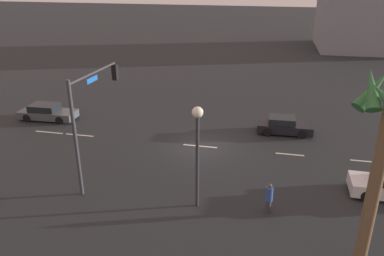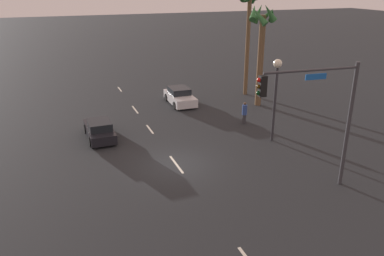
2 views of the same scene
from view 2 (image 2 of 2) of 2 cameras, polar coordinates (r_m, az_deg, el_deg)
ground_plane at (r=22.95m, az=-2.36°, el=-5.32°), size 220.00×220.00×0.00m
lane_stripe_0 at (r=39.46m, az=-10.59°, el=5.64°), size 1.84×0.14×0.01m
lane_stripe_1 at (r=32.86m, az=-8.37°, el=2.69°), size 2.13×0.14×0.01m
lane_stripe_2 at (r=28.34m, az=-6.21°, el=-0.18°), size 1.88×0.14×0.01m
lane_stripe_3 at (r=22.90m, az=-2.32°, el=-5.37°), size 2.44×0.14×0.01m
car_0 at (r=27.16m, az=-13.45°, el=-0.26°), size 4.10×1.85×1.29m
car_2 at (r=34.00m, az=-1.80°, el=4.66°), size 4.21×2.01×1.39m
traffic_signal at (r=19.65m, az=18.48°, el=2.92°), size 0.63×5.27×6.53m
streetlamp at (r=25.55m, az=12.28°, el=6.35°), size 0.56×0.56×5.53m
pedestrian_1 at (r=29.35m, az=7.73°, el=2.28°), size 0.50×0.50×1.66m
palm_tree_0 at (r=36.19m, az=8.48°, el=16.72°), size 2.19×2.53×9.96m
palm_tree_1 at (r=33.01m, az=10.23°, el=13.42°), size 2.58×2.62×8.56m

